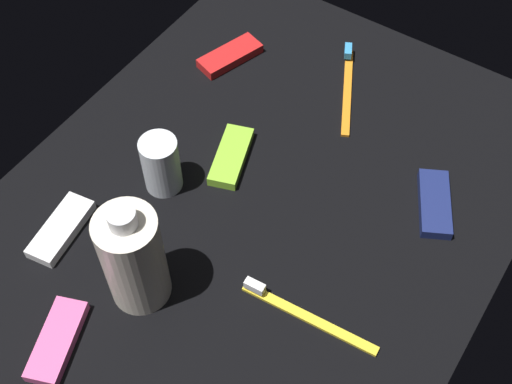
# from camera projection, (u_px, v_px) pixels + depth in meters

# --- Properties ---
(ground_plane) EXTENTS (0.84, 0.64, 0.01)m
(ground_plane) POSITION_uv_depth(u_px,v_px,m) (256.00, 207.00, 0.93)
(ground_plane) COLOR black
(bodywash_bottle) EXTENTS (0.07, 0.07, 0.17)m
(bodywash_bottle) POSITION_uv_depth(u_px,v_px,m) (133.00, 258.00, 0.79)
(bodywash_bottle) COLOR silver
(bodywash_bottle) RESTS_ON ground_plane
(deodorant_stick) EXTENTS (0.05, 0.05, 0.09)m
(deodorant_stick) POSITION_uv_depth(u_px,v_px,m) (161.00, 164.00, 0.91)
(deodorant_stick) COLOR silver
(deodorant_stick) RESTS_ON ground_plane
(toothbrush_yellow) EXTENTS (0.03, 0.18, 0.02)m
(toothbrush_yellow) POSITION_uv_depth(u_px,v_px,m) (301.00, 312.00, 0.82)
(toothbrush_yellow) COLOR yellow
(toothbrush_yellow) RESTS_ON ground_plane
(toothbrush_orange) EXTENTS (0.17, 0.09, 0.02)m
(toothbrush_orange) POSITION_uv_depth(u_px,v_px,m) (346.00, 84.00, 1.05)
(toothbrush_orange) COLOR orange
(toothbrush_orange) RESTS_ON ground_plane
(snack_bar_navy) EXTENTS (0.11, 0.08, 0.01)m
(snack_bar_navy) POSITION_uv_depth(u_px,v_px,m) (435.00, 204.00, 0.92)
(snack_bar_navy) COLOR navy
(snack_bar_navy) RESTS_ON ground_plane
(snack_bar_pink) EXTENTS (0.11, 0.07, 0.01)m
(snack_bar_pink) POSITION_uv_depth(u_px,v_px,m) (57.00, 341.00, 0.80)
(snack_bar_pink) COLOR #E55999
(snack_bar_pink) RESTS_ON ground_plane
(snack_bar_red) EXTENTS (0.11, 0.07, 0.01)m
(snack_bar_red) POSITION_uv_depth(u_px,v_px,m) (230.00, 56.00, 1.08)
(snack_bar_red) COLOR red
(snack_bar_red) RESTS_ON ground_plane
(snack_bar_lime) EXTENTS (0.11, 0.07, 0.01)m
(snack_bar_lime) POSITION_uv_depth(u_px,v_px,m) (231.00, 156.00, 0.96)
(snack_bar_lime) COLOR #8CD133
(snack_bar_lime) RESTS_ON ground_plane
(snack_bar_white) EXTENTS (0.11, 0.06, 0.01)m
(snack_bar_white) POSITION_uv_depth(u_px,v_px,m) (61.00, 229.00, 0.89)
(snack_bar_white) COLOR white
(snack_bar_white) RESTS_ON ground_plane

